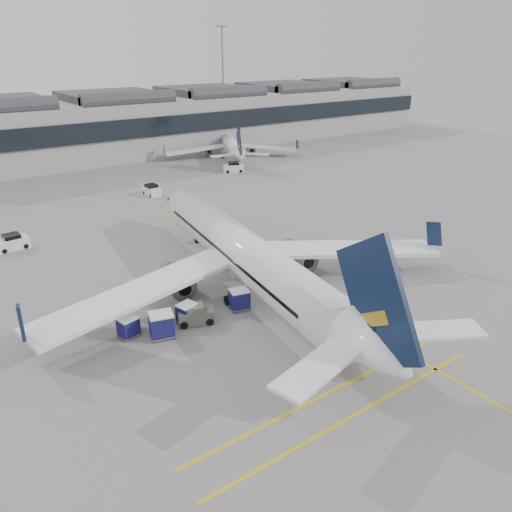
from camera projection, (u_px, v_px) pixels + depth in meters
ground at (219, 336)px, 38.79m from camera, size 220.00×220.00×0.00m
terminal at (8, 134)px, 90.16m from camera, size 200.00×20.45×12.40m
apron_markings at (250, 264)px, 51.64m from camera, size 0.25×60.00×0.01m
airliner_main at (247, 256)px, 44.99m from camera, size 38.71×42.59×11.37m
airliner_far at (230, 145)px, 100.57m from camera, size 24.95×27.52×7.91m
belt_loader at (249, 267)px, 49.41m from camera, size 5.21×2.43×2.07m
baggage_cart_a at (187, 313)px, 40.40m from camera, size 1.87×1.67×1.66m
baggage_cart_b at (239, 299)px, 42.48m from camera, size 1.97×1.75×1.79m
baggage_cart_c at (128, 326)px, 38.48m from camera, size 1.78×1.57×1.62m
baggage_cart_d at (162, 325)px, 38.31m from camera, size 2.28×2.04×2.02m
ramp_agent_a at (252, 279)px, 46.03m from camera, size 0.84×0.80×1.93m
ramp_agent_b at (239, 298)px, 42.92m from camera, size 0.91×0.80×1.58m
pushback_tug at (195, 314)px, 40.49m from camera, size 3.29×2.64×1.60m
safety_cone_nose at (178, 224)px, 62.42m from camera, size 0.37×0.37×0.51m
safety_cone_engine at (315, 274)px, 48.69m from camera, size 0.37×0.37×0.51m
service_van_left at (12, 243)px, 55.07m from camera, size 3.49×1.94×1.74m
service_van_mid at (152, 190)px, 74.92m from camera, size 1.76×3.34×1.69m
service_van_right at (234, 168)px, 88.59m from camera, size 3.93×3.07×1.81m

